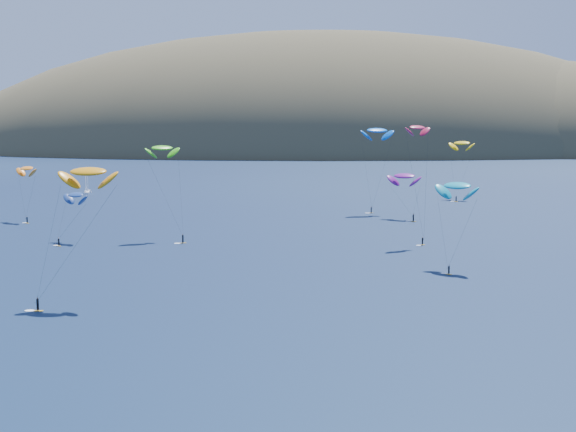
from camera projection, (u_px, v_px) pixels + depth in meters
The scene contains 12 objects.
ground at pixel (290, 408), 79.90m from camera, with size 2800.00×2800.00×0.00m, color black.
island at pixel (345, 163), 638.55m from camera, with size 730.00×300.00×210.00m.
sailboat at pixel (87, 191), 291.74m from camera, with size 8.01×6.89×9.68m.
kitesurfer_1 at pixel (27, 168), 217.34m from camera, with size 8.10×10.23×16.33m.
kitesurfer_2 at pixel (88, 172), 123.78m from camera, with size 11.48×10.16×22.69m.
kitesurfer_3 at pixel (162, 148), 186.26m from camera, with size 10.72×12.16×23.28m.
kitesurfer_4 at pixel (377, 130), 234.74m from camera, with size 10.64×7.19×26.82m.
kitesurfer_5 at pixel (457, 186), 150.85m from camera, with size 9.16×12.15×18.05m.
kitesurfer_6 at pixel (404, 176), 222.35m from camera, with size 10.36×12.03×14.44m.
kitesurfer_9 at pixel (417, 128), 178.76m from camera, with size 7.03×7.51×27.79m.
kitesurfer_10 at pixel (76, 195), 182.70m from camera, with size 7.98×11.67×12.72m.
kitesurfer_11 at pixel (462, 143), 273.67m from camera, with size 9.61×16.22×21.45m.
Camera 1 is at (0.67, -76.78, 29.27)m, focal length 50.00 mm.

